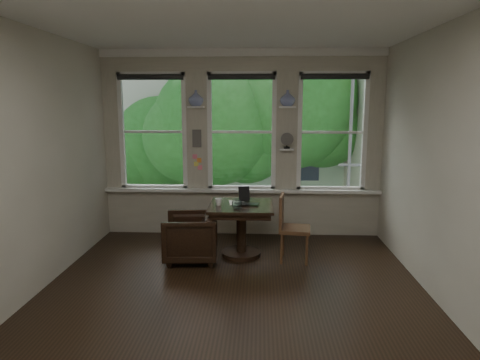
{
  "coord_description": "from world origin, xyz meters",
  "views": [
    {
      "loc": [
        0.3,
        -4.71,
        2.16
      ],
      "look_at": [
        0.03,
        0.9,
        1.15
      ],
      "focal_mm": 32.0,
      "sensor_mm": 36.0,
      "label": 1
    }
  ],
  "objects_px": {
    "table": "(241,230)",
    "armchair_left": "(190,237)",
    "mug": "(219,202)",
    "side_chair_right": "(295,228)",
    "laptop": "(246,205)"
  },
  "relations": [
    {
      "from": "table",
      "to": "armchair_left",
      "type": "height_order",
      "value": "table"
    },
    {
      "from": "table",
      "to": "mug",
      "type": "xyz_separation_m",
      "value": [
        -0.32,
        -0.06,
        0.42
      ]
    },
    {
      "from": "side_chair_right",
      "to": "laptop",
      "type": "height_order",
      "value": "side_chair_right"
    },
    {
      "from": "armchair_left",
      "to": "laptop",
      "type": "height_order",
      "value": "laptop"
    },
    {
      "from": "table",
      "to": "mug",
      "type": "bearing_deg",
      "value": -169.47
    },
    {
      "from": "mug",
      "to": "armchair_left",
      "type": "bearing_deg",
      "value": -155.91
    },
    {
      "from": "armchair_left",
      "to": "laptop",
      "type": "xyz_separation_m",
      "value": [
        0.76,
        0.15,
        0.43
      ]
    },
    {
      "from": "armchair_left",
      "to": "mug",
      "type": "relative_size",
      "value": 6.98
    },
    {
      "from": "mug",
      "to": "table",
      "type": "bearing_deg",
      "value": 10.53
    },
    {
      "from": "side_chair_right",
      "to": "laptop",
      "type": "distance_m",
      "value": 0.75
    },
    {
      "from": "table",
      "to": "mug",
      "type": "relative_size",
      "value": 8.61
    },
    {
      "from": "side_chair_right",
      "to": "mug",
      "type": "distance_m",
      "value": 1.12
    },
    {
      "from": "table",
      "to": "side_chair_right",
      "type": "bearing_deg",
      "value": -12.43
    },
    {
      "from": "table",
      "to": "laptop",
      "type": "bearing_deg",
      "value": -49.35
    },
    {
      "from": "laptop",
      "to": "mug",
      "type": "distance_m",
      "value": 0.38
    }
  ]
}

